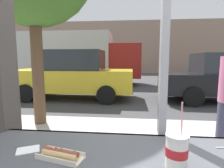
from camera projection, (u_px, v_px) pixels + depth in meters
name	position (u px, v px, depth m)	size (l,w,h in m)	color
ground_plane	(135.00, 89.00, 9.23)	(60.00, 60.00, 0.00)	#424244
sidewalk_strip	(144.00, 151.00, 2.91)	(16.00, 2.80, 0.13)	#B2ADA3
window_wall	(166.00, 12.00, 1.18)	(2.98, 0.20, 2.90)	#423D38
building_facade_far	(133.00, 47.00, 20.85)	(28.00, 1.20, 5.68)	gray
soda_cup_right	(177.00, 151.00, 0.86)	(0.11, 0.11, 0.32)	white
hotdog_tray_near	(60.00, 154.00, 0.95)	(0.26, 0.16, 0.05)	beige
napkin_wrapper	(28.00, 150.00, 1.04)	(0.12, 0.09, 0.00)	white
parked_car_yellow	(72.00, 75.00, 7.05)	(4.55, 1.92, 1.83)	gold
box_truck	(79.00, 57.00, 11.12)	(7.00, 2.44, 3.04)	beige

